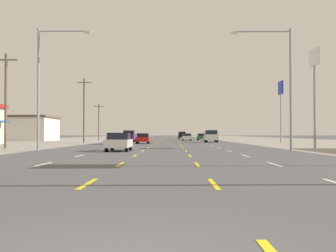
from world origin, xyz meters
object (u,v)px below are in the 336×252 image
at_px(suv_far_left_far, 129,136).
at_px(sedan_far_right_farthest, 202,137).
at_px(hatchback_far_left_near, 114,138).
at_px(sedan_far_left_distant_a, 142,136).
at_px(sedan_inner_left_mid, 143,138).
at_px(suv_far_right_midfar, 211,136).
at_px(pole_sign_right_row_2, 281,95).
at_px(sedan_inner_right_farther, 187,137).
at_px(streetlight_right_row_0, 284,79).
at_px(sedan_inner_left_nearest, 119,142).
at_px(streetlight_left_row_0, 44,80).
at_px(pole_sign_right_row_1, 314,71).
at_px(suv_inner_right_distant_b, 182,135).

height_order(suv_far_left_far, sedan_far_right_farthest, suv_far_left_far).
distance_m(hatchback_far_left_near, sedan_far_left_distant_a, 53.10).
xyz_separation_m(sedan_inner_left_mid, suv_far_left_far, (-3.36, 14.43, 0.27)).
bearing_deg(suv_far_right_midfar, pole_sign_right_row_2, -25.92).
distance_m(hatchback_far_left_near, suv_far_left_far, 18.04).
distance_m(sedan_inner_left_mid, sedan_far_right_farthest, 34.67).
relative_size(sedan_inner_right_farther, sedan_far_right_farthest, 1.00).
bearing_deg(suv_far_left_far, streetlight_right_row_0, -67.80).
height_order(sedan_far_right_farthest, sedan_far_left_distant_a, same).
bearing_deg(sedan_inner_left_nearest, streetlight_left_row_0, -179.79).
bearing_deg(sedan_far_right_farthest, sedan_inner_right_farther, -119.91).
distance_m(sedan_inner_right_farther, streetlight_left_row_0, 54.76).
relative_size(sedan_inner_right_farther, streetlight_right_row_0, 0.46).
bearing_deg(sedan_inner_right_farther, streetlight_left_row_0, -104.26).
bearing_deg(sedan_inner_right_farther, sedan_inner_left_nearest, -97.92).
relative_size(suv_far_left_far, sedan_inner_right_farther, 1.09).
bearing_deg(pole_sign_right_row_2, suv_far_left_far, 158.22).
xyz_separation_m(sedan_inner_left_nearest, sedan_far_left_distant_a, (-3.33, 75.29, 0.00)).
distance_m(sedan_inner_left_mid, suv_far_left_far, 14.82).
relative_size(sedan_inner_right_farther, streetlight_left_row_0, 0.45).
xyz_separation_m(pole_sign_right_row_1, streetlight_right_row_0, (-4.70, -6.71, -1.62)).
bearing_deg(suv_far_right_midfar, streetlight_left_row_0, -115.23).
bearing_deg(pole_sign_right_row_2, suv_inner_right_distant_b, 105.94).
bearing_deg(hatchback_far_left_near, sedan_far_right_farthest, 68.88).
height_order(suv_far_right_midfar, sedan_far_left_distant_a, suv_far_right_midfar).
height_order(suv_far_left_far, suv_inner_right_distant_b, same).
bearing_deg(suv_far_left_far, hatchback_far_left_near, -90.57).
xyz_separation_m(sedan_far_left_distant_a, pole_sign_right_row_1, (21.28, -68.60, 6.66)).
relative_size(suv_far_left_far, pole_sign_right_row_2, 0.52).
bearing_deg(sedan_far_left_distant_a, sedan_inner_left_mid, -85.94).
relative_size(sedan_inner_left_mid, suv_far_right_midfar, 0.92).
relative_size(sedan_inner_right_farther, sedan_far_left_distant_a, 1.00).
distance_m(sedan_far_left_distant_a, pole_sign_right_row_1, 72.14).
xyz_separation_m(suv_far_left_far, suv_inner_right_distant_b, (10.19, 38.89, 0.00)).
height_order(suv_far_right_midfar, sedan_far_right_farthest, suv_far_right_midfar).
xyz_separation_m(suv_far_left_far, sedan_inner_right_farther, (10.53, 12.60, -0.27)).
xyz_separation_m(hatchback_far_left_near, streetlight_left_row_0, (-2.73, -22.21, 4.98)).
height_order(sedan_inner_right_farther, streetlight_right_row_0, streetlight_right_row_0).
xyz_separation_m(sedan_inner_left_mid, pole_sign_right_row_2, (20.69, 4.83, 6.49)).
height_order(sedan_inner_left_mid, pole_sign_right_row_1, pole_sign_right_row_1).
bearing_deg(suv_far_left_far, sedan_inner_right_farther, 50.12).
height_order(sedan_far_right_farthest, streetlight_right_row_0, streetlight_right_row_0).
bearing_deg(sedan_inner_right_farther, streetlight_right_row_0, -83.63).
bearing_deg(suv_inner_right_distant_b, suv_far_left_far, -104.68).
xyz_separation_m(sedan_far_left_distant_a, pole_sign_right_row_2, (24.20, -44.67, 6.49)).
distance_m(sedan_far_left_distant_a, pole_sign_right_row_2, 51.21).
relative_size(sedan_inner_right_farther, pole_sign_right_row_1, 0.47).
distance_m(pole_sign_right_row_2, streetlight_left_row_0, 40.84).
xyz_separation_m(pole_sign_right_row_1, streetlight_left_row_0, (-24.03, -6.71, -1.65)).
bearing_deg(sedan_far_right_farthest, suv_inner_right_distant_b, 100.52).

